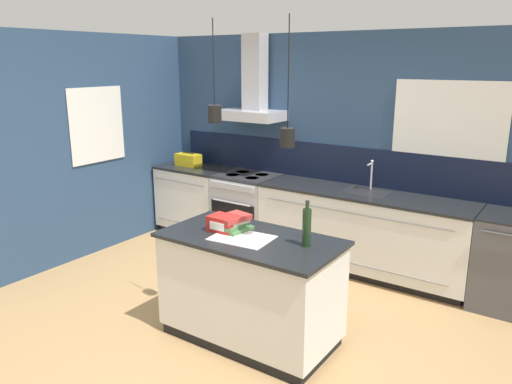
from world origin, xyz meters
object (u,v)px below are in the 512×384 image
Objects in this scene: oven_range at (247,210)px; book_stack at (232,223)px; yellow_toolbox at (188,160)px; red_supply_box at (224,223)px; bottle_on_island at (307,227)px; dishwasher at (510,262)px.

book_stack is (1.11, -1.78, 0.52)m from oven_range.
yellow_toolbox is at bearing 179.74° from oven_range.
oven_range is at bearing 122.00° from book_stack.
oven_range is 1.11m from yellow_toolbox.
oven_range is at bearing 120.09° from red_supply_box.
bottle_on_island is 1.16× the size of book_stack.
red_supply_box is (-1.96, -1.83, 0.52)m from dishwasher.
yellow_toolbox is at bearing 137.95° from red_supply_box.
book_stack reaches higher than dishwasher.
bottle_on_island is at bearing -44.20° from oven_range.
red_supply_box is (-0.74, -0.08, -0.09)m from bottle_on_island.
yellow_toolbox is (-2.77, 1.75, -0.07)m from bottle_on_island.
bottle_on_island is 1.06× the size of yellow_toolbox.
bottle_on_island reaches higher than book_stack.
dishwasher is at bearing 43.02° from book_stack.
yellow_toolbox is at bearing 147.69° from bottle_on_island.
book_stack is at bearing -40.54° from yellow_toolbox.
book_stack is 0.07m from red_supply_box.
dishwasher is at bearing 43.07° from red_supply_box.
book_stack is at bearing -177.42° from bottle_on_island.
dishwasher is 2.74m from red_supply_box.
red_supply_box is 0.71× the size of yellow_toolbox.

